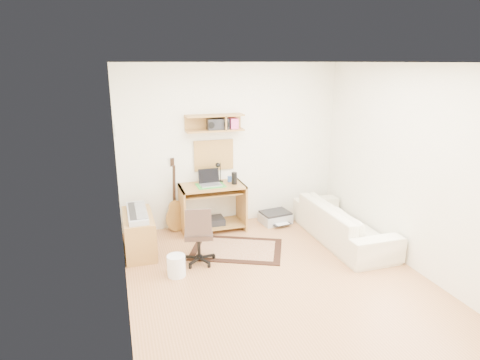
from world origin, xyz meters
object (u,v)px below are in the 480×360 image
object	(u,v)px
desk	(213,208)
task_chair	(199,234)
cabinet	(139,234)
sofa	(343,217)
printer	(275,218)

from	to	relation	value
desk	task_chair	world-z (taller)	task_chair
task_chair	cabinet	size ratio (longest dim) A/B	0.91
cabinet	sofa	bearing A→B (deg)	-9.81
desk	printer	world-z (taller)	desk
task_chair	sofa	size ratio (longest dim) A/B	0.43
desk	cabinet	world-z (taller)	desk
task_chair	cabinet	bearing A→B (deg)	153.71
sofa	desk	bearing A→B (deg)	61.40
desk	printer	bearing A→B (deg)	-0.97
task_chair	printer	size ratio (longest dim) A/B	1.71
desk	sofa	bearing A→B (deg)	-28.60
printer	task_chair	bearing A→B (deg)	-153.90
task_chair	printer	xyz separation A→B (m)	(1.51, 1.00, -0.33)
printer	sofa	xyz separation A→B (m)	(0.70, -0.95, 0.29)
cabinet	sofa	size ratio (longest dim) A/B	0.47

